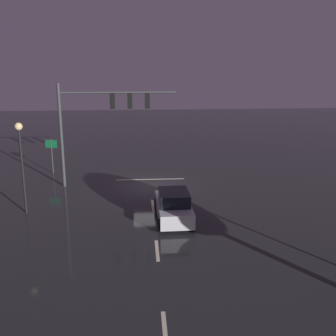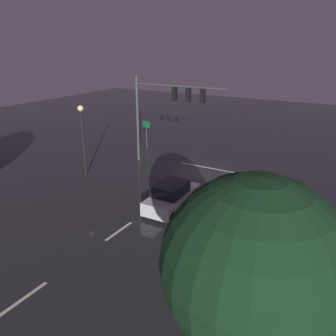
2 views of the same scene
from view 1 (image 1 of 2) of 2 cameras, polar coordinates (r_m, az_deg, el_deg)
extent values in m
plane|color=#232326|center=(29.76, -2.30, -2.41)|extent=(80.00, 80.00, 0.00)
cylinder|color=#383A3D|center=(29.70, -14.13, 4.17)|extent=(0.22, 0.22, 7.10)
cylinder|color=#383A3D|center=(28.85, -6.75, 10.03)|extent=(7.81, 0.14, 0.14)
cube|color=black|center=(28.93, -7.49, 8.89)|extent=(0.32, 0.36, 1.00)
sphere|color=black|center=(29.09, -7.49, 9.56)|extent=(0.20, 0.20, 0.20)
sphere|color=black|center=(29.12, -7.47, 8.93)|extent=(0.20, 0.20, 0.20)
sphere|color=#19F24C|center=(29.16, -7.45, 8.30)|extent=(0.20, 0.20, 0.20)
cube|color=black|center=(28.88, -5.15, 8.94)|extent=(0.32, 0.36, 1.00)
sphere|color=black|center=(29.04, -5.15, 9.61)|extent=(0.20, 0.20, 0.20)
sphere|color=black|center=(29.07, -5.14, 8.99)|extent=(0.20, 0.20, 0.20)
sphere|color=#19F24C|center=(29.11, -5.12, 8.36)|extent=(0.20, 0.20, 0.20)
cube|color=black|center=(28.88, -2.79, 8.99)|extent=(0.32, 0.36, 1.00)
sphere|color=black|center=(29.04, -2.81, 9.66)|extent=(0.20, 0.20, 0.20)
sphere|color=black|center=(29.07, -2.80, 9.03)|extent=(0.20, 0.20, 0.20)
sphere|color=#19F24C|center=(29.11, -2.79, 8.40)|extent=(0.20, 0.20, 0.20)
cube|color=beige|center=(25.98, -2.05, -5.10)|extent=(0.16, 2.20, 0.01)
cube|color=beige|center=(20.48, -1.47, -11.00)|extent=(0.16, 2.20, 0.01)
cube|color=beige|center=(15.35, -0.43, -21.00)|extent=(0.16, 2.20, 0.01)
cube|color=beige|center=(31.26, -2.39, -1.52)|extent=(5.00, 0.16, 0.01)
cube|color=#B7B7BC|center=(23.79, 0.75, -5.49)|extent=(1.92, 4.35, 0.80)
cube|color=black|center=(23.35, 0.81, -3.97)|extent=(1.66, 2.14, 0.68)
cylinder|color=black|center=(25.31, -1.55, -4.86)|extent=(0.24, 0.69, 0.68)
cylinder|color=black|center=(25.47, 2.24, -4.73)|extent=(0.24, 0.69, 0.68)
cylinder|color=black|center=(22.35, -0.97, -7.69)|extent=(0.24, 0.69, 0.68)
cylinder|color=black|center=(22.53, 3.33, -7.52)|extent=(0.24, 0.69, 0.68)
sphere|color=#F9EFC6|center=(25.70, -1.21, -3.75)|extent=(0.20, 0.20, 0.20)
sphere|color=#F9EFC6|center=(25.83, 1.68, -3.66)|extent=(0.20, 0.20, 0.20)
cylinder|color=black|center=(25.49, -18.91, -0.56)|extent=(0.14, 0.14, 4.92)
sphere|color=#F9D88C|center=(24.93, -19.43, 5.28)|extent=(0.44, 0.44, 0.44)
cylinder|color=#383A3D|center=(33.67, -15.29, 1.51)|extent=(0.09, 0.09, 2.66)
cube|color=#0F6033|center=(33.45, -15.41, 3.14)|extent=(0.89, 0.26, 0.60)
camera|label=2|loc=(12.60, 59.94, 9.31)|focal=36.67mm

